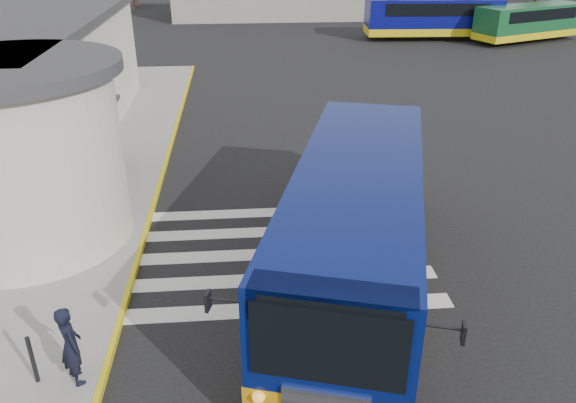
{
  "coord_description": "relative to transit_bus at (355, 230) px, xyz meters",
  "views": [
    {
      "loc": [
        -1.21,
        -13.57,
        7.91
      ],
      "look_at": [
        -0.09,
        -0.5,
        1.4
      ],
      "focal_mm": 35.0,
      "sensor_mm": 36.0,
      "label": 1
    }
  ],
  "objects": [
    {
      "name": "crosswalk",
      "position": [
        -1.85,
        1.46,
        -1.45
      ],
      "size": [
        8.0,
        5.35,
        0.01
      ],
      "color": "silver",
      "rests_on": "ground"
    },
    {
      "name": "sidewalk",
      "position": [
        -10.35,
        6.26,
        -1.38
      ],
      "size": [
        10.0,
        34.0,
        0.15
      ],
      "primitive_type": "cube",
      "color": "gray",
      "rests_on": "ground"
    },
    {
      "name": "curb_strip",
      "position": [
        -5.4,
        6.26,
        -1.38
      ],
      "size": [
        0.12,
        34.0,
        0.16
      ],
      "primitive_type": "cube",
      "color": "gold",
      "rests_on": "ground"
    },
    {
      "name": "far_bus_b",
      "position": [
        18.81,
        29.94,
        0.01
      ],
      "size": [
        9.01,
        5.56,
        2.25
      ],
      "rotation": [
        0.0,
        0.0,
        1.96
      ],
      "color": "#144E27",
      "rests_on": "ground"
    },
    {
      "name": "transit_bus",
      "position": [
        0.0,
        0.0,
        0.0
      ],
      "size": [
        6.01,
        11.1,
        3.05
      ],
      "rotation": [
        0.0,
        0.0,
        -0.28
      ],
      "color": "#071355",
      "rests_on": "ground"
    },
    {
      "name": "bollard",
      "position": [
        -6.59,
        -2.94,
        -0.79
      ],
      "size": [
        0.08,
        0.08,
        1.04
      ],
      "primitive_type": "cylinder",
      "color": "black",
      "rests_on": "sidewalk"
    },
    {
      "name": "pedestrian_a",
      "position": [
        -5.85,
        -2.96,
        -0.48
      ],
      "size": [
        0.66,
        0.72,
        1.66
      ],
      "primitive_type": "imported",
      "rotation": [
        0.0,
        0.0,
        2.13
      ],
      "color": "black",
      "rests_on": "sidewalk"
    },
    {
      "name": "far_bus_a",
      "position": [
        11.99,
        31.51,
        0.2
      ],
      "size": [
        10.04,
        3.29,
        2.56
      ],
      "rotation": [
        0.0,
        0.0,
        1.52
      ],
      "color": "#080B64",
      "rests_on": "ground"
    },
    {
      "name": "ground",
      "position": [
        -1.35,
        2.26,
        -1.46
      ],
      "size": [
        140.0,
        140.0,
        0.0
      ],
      "primitive_type": "plane",
      "color": "black",
      "rests_on": "ground"
    }
  ]
}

